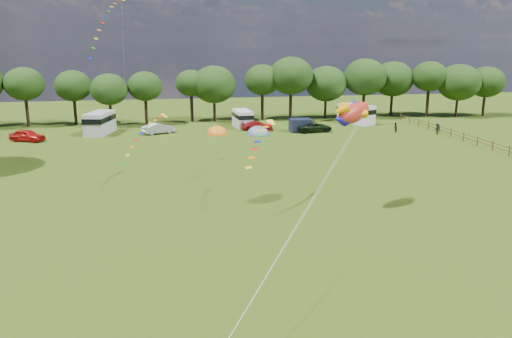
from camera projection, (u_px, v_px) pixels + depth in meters
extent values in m
plane|color=black|center=(281.00, 272.00, 28.09)|extent=(180.00, 180.00, 0.00)
cylinder|color=black|center=(27.00, 112.00, 76.05)|extent=(0.49, 0.49, 4.25)
ellipsoid|color=black|center=(24.00, 84.00, 74.98)|extent=(5.86, 5.86, 4.98)
cylinder|color=black|center=(75.00, 112.00, 77.86)|extent=(0.47, 0.47, 3.90)
ellipsoid|color=black|center=(73.00, 86.00, 76.86)|extent=(5.58, 5.58, 4.74)
cylinder|color=black|center=(111.00, 115.00, 75.97)|extent=(0.44, 0.44, 3.56)
ellipsoid|color=black|center=(109.00, 89.00, 75.02)|extent=(5.56, 5.56, 4.73)
cylinder|color=black|center=(146.00, 112.00, 77.75)|extent=(0.47, 0.47, 3.95)
ellipsoid|color=black|center=(145.00, 86.00, 76.76)|extent=(5.33, 5.33, 4.53)
cylinder|color=black|center=(192.00, 108.00, 80.65)|extent=(0.50, 0.50, 4.33)
ellipsoid|color=black|center=(191.00, 83.00, 79.65)|extent=(4.95, 4.95, 4.21)
cylinder|color=black|center=(214.00, 111.00, 80.95)|extent=(0.43, 0.43, 3.31)
ellipsoid|color=black|center=(214.00, 84.00, 79.89)|extent=(7.03, 7.03, 5.98)
cylinder|color=black|center=(262.00, 107.00, 82.41)|extent=(0.50, 0.50, 4.36)
ellipsoid|color=black|center=(262.00, 80.00, 81.33)|extent=(5.84, 5.84, 4.97)
cylinder|color=black|center=(291.00, 106.00, 82.34)|extent=(0.51, 0.51, 4.55)
ellipsoid|color=black|center=(291.00, 76.00, 81.11)|extent=(7.15, 7.15, 6.08)
cylinder|color=black|center=(325.00, 109.00, 84.25)|extent=(0.42, 0.42, 3.21)
ellipsoid|color=black|center=(326.00, 84.00, 83.21)|extent=(6.90, 6.90, 5.86)
cylinder|color=black|center=(363.00, 106.00, 84.61)|extent=(0.48, 0.48, 4.17)
ellipsoid|color=black|center=(365.00, 77.00, 83.43)|extent=(7.16, 7.16, 6.09)
cylinder|color=black|center=(391.00, 105.00, 87.54)|extent=(0.45, 0.45, 3.66)
ellipsoid|color=black|center=(393.00, 79.00, 86.43)|extent=(7.05, 7.05, 5.99)
cylinder|color=black|center=(427.00, 103.00, 85.95)|extent=(0.52, 0.52, 4.65)
ellipsoid|color=black|center=(430.00, 76.00, 84.82)|extent=(5.96, 5.96, 5.06)
cylinder|color=black|center=(456.00, 108.00, 85.68)|extent=(0.42, 0.42, 3.19)
ellipsoid|color=black|center=(459.00, 82.00, 84.61)|extent=(7.23, 7.23, 6.14)
cylinder|color=black|center=(483.00, 106.00, 86.94)|extent=(0.44, 0.44, 3.52)
ellipsoid|color=black|center=(486.00, 82.00, 85.93)|extent=(6.22, 6.22, 5.28)
cylinder|color=#472D19|center=(509.00, 151.00, 56.32)|extent=(0.12, 0.12, 1.20)
cylinder|color=#472D19|center=(493.00, 146.00, 59.18)|extent=(0.12, 0.12, 1.20)
cylinder|color=#472D19|center=(501.00, 146.00, 57.67)|extent=(0.08, 3.00, 0.08)
cylinder|color=#472D19|center=(501.00, 149.00, 57.76)|extent=(0.08, 3.00, 0.08)
cylinder|color=#472D19|center=(477.00, 141.00, 62.04)|extent=(0.12, 0.12, 1.20)
cylinder|color=#472D19|center=(485.00, 141.00, 60.53)|extent=(0.08, 3.00, 0.08)
cylinder|color=#472D19|center=(485.00, 144.00, 60.62)|extent=(0.08, 3.00, 0.08)
cylinder|color=#472D19|center=(464.00, 137.00, 64.90)|extent=(0.12, 0.12, 1.20)
cylinder|color=#472D19|center=(471.00, 136.00, 63.39)|extent=(0.08, 3.00, 0.08)
cylinder|color=#472D19|center=(470.00, 139.00, 63.48)|extent=(0.08, 3.00, 0.08)
cylinder|color=#472D19|center=(451.00, 133.00, 67.76)|extent=(0.12, 0.12, 1.20)
cylinder|color=#472D19|center=(457.00, 132.00, 66.25)|extent=(0.08, 3.00, 0.08)
cylinder|color=#472D19|center=(457.00, 135.00, 66.35)|extent=(0.08, 3.00, 0.08)
cylinder|color=#472D19|center=(439.00, 129.00, 70.62)|extent=(0.12, 0.12, 1.20)
cylinder|color=#472D19|center=(445.00, 128.00, 69.11)|extent=(0.08, 3.00, 0.08)
cylinder|color=#472D19|center=(445.00, 131.00, 69.21)|extent=(0.08, 3.00, 0.08)
cylinder|color=#472D19|center=(429.00, 126.00, 73.48)|extent=(0.12, 0.12, 1.20)
cylinder|color=#472D19|center=(434.00, 125.00, 71.97)|extent=(0.08, 3.00, 0.08)
cylinder|color=#472D19|center=(434.00, 128.00, 72.07)|extent=(0.08, 3.00, 0.08)
cylinder|color=#472D19|center=(419.00, 122.00, 76.34)|extent=(0.12, 0.12, 1.20)
cylinder|color=#472D19|center=(424.00, 122.00, 74.83)|extent=(0.08, 3.00, 0.08)
cylinder|color=#472D19|center=(423.00, 124.00, 74.93)|extent=(0.08, 3.00, 0.08)
cylinder|color=#472D19|center=(409.00, 120.00, 79.20)|extent=(0.12, 0.12, 1.20)
cylinder|color=#472D19|center=(414.00, 119.00, 77.69)|extent=(0.08, 3.00, 0.08)
cylinder|color=#472D19|center=(414.00, 121.00, 77.79)|extent=(0.08, 3.00, 0.08)
cylinder|color=#472D19|center=(401.00, 117.00, 82.06)|extent=(0.12, 0.12, 1.20)
cylinder|color=#472D19|center=(405.00, 116.00, 80.55)|extent=(0.08, 3.00, 0.08)
cylinder|color=#472D19|center=(405.00, 118.00, 80.65)|extent=(0.08, 3.00, 0.08)
imported|color=#AE1310|center=(27.00, 135.00, 64.71)|extent=(5.07, 3.65, 1.58)
imported|color=#9A9CA3|center=(159.00, 128.00, 70.19)|extent=(4.55, 3.23, 1.51)
imported|color=maroon|center=(257.00, 126.00, 72.81)|extent=(4.77, 2.93, 1.33)
imported|color=black|center=(314.00, 127.00, 71.50)|extent=(5.58, 3.07, 1.45)
cube|color=#B6B5B7|center=(100.00, 123.00, 69.94)|extent=(3.96, 6.55, 3.05)
cube|color=black|center=(100.00, 119.00, 69.78)|extent=(4.04, 6.68, 0.72)
cylinder|color=black|center=(95.00, 133.00, 68.35)|extent=(0.91, 0.51, 0.86)
cylinder|color=black|center=(105.00, 128.00, 72.07)|extent=(0.91, 0.51, 0.86)
cube|color=silver|center=(243.00, 119.00, 75.22)|extent=(2.63, 5.37, 2.61)
cube|color=black|center=(243.00, 115.00, 75.09)|extent=(2.68, 5.48, 0.62)
cylinder|color=black|center=(245.00, 127.00, 73.92)|extent=(0.75, 0.33, 0.73)
cylinder|color=black|center=(240.00, 123.00, 76.99)|extent=(0.75, 0.33, 0.73)
cube|color=silver|center=(356.00, 114.00, 78.72)|extent=(4.76, 6.46, 2.97)
cube|color=black|center=(356.00, 110.00, 78.57)|extent=(4.85, 6.59, 0.70)
cylinder|color=black|center=(364.00, 122.00, 77.49)|extent=(0.89, 0.63, 0.84)
cylinder|color=black|center=(347.00, 119.00, 80.47)|extent=(0.89, 0.63, 0.84)
ellipsoid|color=orange|center=(217.00, 134.00, 69.95)|extent=(2.87, 3.30, 2.36)
cylinder|color=orange|center=(217.00, 134.00, 69.95)|extent=(3.02, 3.02, 0.08)
ellipsoid|color=slate|center=(258.00, 135.00, 69.41)|extent=(3.16, 3.64, 2.47)
cylinder|color=slate|center=(258.00, 135.00, 69.40)|extent=(3.32, 3.32, 0.08)
cube|color=black|center=(300.00, 125.00, 71.76)|extent=(3.01, 2.46, 1.85)
ellipsoid|color=red|center=(353.00, 113.00, 36.82)|extent=(3.83, 3.10, 2.12)
ellipsoid|color=#F9F62B|center=(353.00, 115.00, 36.86)|extent=(2.39, 1.93, 1.16)
cone|color=#FF9300|center=(340.00, 110.00, 35.69)|extent=(1.59, 1.48, 1.11)
cone|color=#1711C2|center=(340.00, 120.00, 35.86)|extent=(1.59, 1.48, 1.11)
cone|color=#1711C2|center=(355.00, 104.00, 36.72)|extent=(1.16, 1.21, 0.94)
sphere|color=white|center=(360.00, 108.00, 37.87)|extent=(0.35, 0.35, 0.35)
sphere|color=black|center=(360.00, 108.00, 37.97)|extent=(0.18, 0.18, 0.18)
cube|color=red|center=(118.00, 1.00, 48.04)|extent=(0.42, 0.60, 0.11)
cube|color=orange|center=(115.00, 3.00, 47.59)|extent=(0.42, 0.60, 0.12)
cube|color=yellow|center=(112.00, 7.00, 47.15)|extent=(0.41, 0.60, 0.13)
cube|color=#198C1E|center=(109.00, 11.00, 46.74)|extent=(0.41, 0.60, 0.14)
cube|color=#0C1EB2|center=(106.00, 17.00, 46.35)|extent=(0.41, 0.60, 0.14)
cube|color=red|center=(102.00, 23.00, 45.98)|extent=(0.40, 0.59, 0.15)
cube|color=orange|center=(99.00, 30.00, 45.62)|extent=(0.40, 0.59, 0.16)
cube|color=yellow|center=(96.00, 39.00, 45.29)|extent=(0.39, 0.59, 0.17)
cube|color=#198C1E|center=(93.00, 48.00, 44.97)|extent=(0.38, 0.59, 0.18)
cube|color=#0C1EB2|center=(90.00, 58.00, 44.68)|extent=(0.38, 0.58, 0.18)
cube|color=yellow|center=(164.00, 116.00, 45.99)|extent=(0.73, 0.77, 0.37)
cube|color=red|center=(160.00, 118.00, 45.52)|extent=(0.44, 0.59, 0.10)
cube|color=orange|center=(155.00, 120.00, 45.06)|extent=(0.44, 0.59, 0.11)
cube|color=yellow|center=(151.00, 123.00, 44.62)|extent=(0.44, 0.59, 0.12)
cube|color=#198C1E|center=(146.00, 128.00, 44.19)|extent=(0.44, 0.59, 0.13)
cube|color=#0C1EB2|center=(141.00, 133.00, 43.79)|extent=(0.43, 0.58, 0.14)
cube|color=red|center=(137.00, 140.00, 43.41)|extent=(0.43, 0.58, 0.15)
cube|color=orange|center=(132.00, 147.00, 43.05)|extent=(0.42, 0.58, 0.16)
cube|color=yellow|center=(127.00, 155.00, 42.70)|extent=(0.42, 0.58, 0.17)
cube|color=#198C1E|center=(123.00, 165.00, 42.38)|extent=(0.41, 0.57, 0.18)
cube|color=#F2FF2E|center=(271.00, 122.00, 39.77)|extent=(0.74, 0.69, 0.37)
cube|color=red|center=(268.00, 124.00, 39.22)|extent=(0.59, 0.40, 0.10)
cube|color=orange|center=(266.00, 127.00, 38.68)|extent=(0.59, 0.40, 0.11)
cube|color=yellow|center=(263.00, 131.00, 38.16)|extent=(0.58, 0.40, 0.12)
cube|color=#198C1E|center=(260.00, 136.00, 37.66)|extent=(0.58, 0.39, 0.13)
cube|color=#0C1EB2|center=(257.00, 142.00, 37.18)|extent=(0.58, 0.39, 0.14)
cube|color=red|center=(255.00, 149.00, 36.71)|extent=(0.58, 0.38, 0.15)
cube|color=orange|center=(252.00, 158.00, 36.27)|extent=(0.58, 0.38, 0.16)
cube|color=yellow|center=(249.00, 167.00, 35.85)|extent=(0.58, 0.37, 0.17)
imported|color=black|center=(395.00, 127.00, 71.13)|extent=(0.82, 0.80, 1.45)
imported|color=black|center=(437.00, 129.00, 69.68)|extent=(1.08, 0.66, 1.56)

